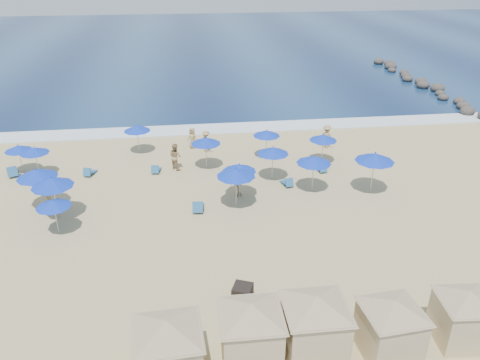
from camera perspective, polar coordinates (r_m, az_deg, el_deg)
The scene contains 36 objects.
ground at distance 25.40m, azimuth -1.30°, elevation -5.80°, with size 160.00×160.00×0.00m, color tan.
ocean at distance 77.63m, azimuth -5.75°, elevation 16.14°, with size 160.00×80.00×0.06m, color #0D224A.
surf_line at distance 39.36m, azimuth -3.69°, elevation 6.22°, with size 160.00×2.50×0.08m, color white.
rock_jetty at distance 54.79m, azimuth 21.93°, elevation 10.52°, with size 2.56×26.66×0.96m.
trash_bin at distance 20.39m, azimuth 0.31°, elevation -13.68°, with size 0.78×0.78×0.78m, color black.
cabana_0 at distance 16.71m, azimuth -8.77°, elevation -19.06°, with size 4.67×4.67×2.93m.
cabana_1 at distance 17.20m, azimuth 1.34°, elevation -17.26°, with size 4.55×4.55×2.85m.
cabana_2 at distance 17.62m, azimuth 9.17°, elevation -16.25°, with size 4.65×4.65×2.92m.
cabana_3 at distance 18.36m, azimuth 18.00°, elevation -15.93°, with size 4.24×4.24×2.67m.
cabana_4 at distance 19.91m, azimuth 25.75°, elevation -14.02°, with size 4.05×4.05×2.55m.
umbrella_0 at distance 34.12m, azimuth -25.42°, elevation 3.53°, with size 1.79×1.79×2.03m.
umbrella_1 at distance 27.13m, azimuth -21.95°, elevation -0.25°, with size 2.28×2.28×2.59m.
umbrella_2 at distance 33.12m, azimuth -23.79°, elevation 3.34°, with size 1.85×1.85×2.11m.
umbrella_3 at distance 25.89m, azimuth -21.83°, elevation -2.67°, with size 1.80×1.80×2.05m.
umbrella_4 at distance 34.78m, azimuth -12.45°, elevation 6.19°, with size 1.94×1.94×2.20m.
umbrella_5 at distance 31.49m, azimuth -4.21°, elevation 4.80°, with size 2.03×2.03×2.31m.
umbrella_6 at distance 26.37m, azimuth -0.49°, elevation 0.93°, with size 2.23×2.23×2.54m.
umbrella_7 at distance 29.85m, azimuth 4.04°, elevation 3.61°, with size 2.05×2.05×2.33m.
umbrella_8 at distance 27.43m, azimuth -0.09°, elevation 1.48°, with size 2.02×2.02×2.29m.
umbrella_9 at distance 33.13m, azimuth 3.26°, elevation 5.74°, with size 1.92×1.92×2.19m.
umbrella_10 at distance 32.76m, azimuth 10.12°, elevation 5.13°, with size 1.93×1.93×2.19m.
umbrella_11 at distance 29.13m, azimuth 16.13°, elevation 2.68°, with size 2.37×2.37×2.70m.
umbrella_12 at distance 28.55m, azimuth -23.55°, elevation 0.73°, with size 2.26×2.26×2.58m.
umbrella_13 at distance 28.58m, azimuth 9.01°, elevation 2.44°, with size 2.13×2.13×2.42m.
beach_chair_0 at distance 34.45m, azimuth -26.01°, elevation 0.89°, with size 1.10×1.54×0.77m.
beach_chair_1 at distance 32.63m, azimuth -17.89°, elevation 0.93°, with size 0.85×1.28×0.65m.
beach_chair_2 at distance 31.96m, azimuth -10.21°, elevation 1.29°, with size 0.69×1.22×0.63m.
beach_chair_3 at distance 26.95m, azimuth -5.12°, elevation -3.26°, with size 0.74×1.39×0.73m.
beach_chair_4 at distance 29.82m, azimuth 5.79°, elevation -0.30°, with size 0.74×1.24×0.64m.
beach_chair_5 at distance 32.08m, azimuth 9.88°, elevation 1.42°, with size 0.69×1.23×0.64m.
beachgoer_0 at distance 29.03m, azimuth -22.34°, elevation -1.80°, with size 0.58×0.38×1.58m, color tan.
beachgoer_1 at distance 31.98m, azimuth -7.89°, elevation 2.87°, with size 0.90×0.70×1.85m, color tan.
beachgoer_2 at distance 28.26m, azimuth -0.31°, elevation -0.31°, with size 0.99×0.41×1.69m, color tan.
beachgoer_3 at distance 35.78m, azimuth 10.53°, elevation 5.23°, with size 1.18×0.68×1.83m, color tan.
beachgoer_4 at distance 35.42m, azimuth -5.82°, elevation 5.12°, with size 0.78×0.51×1.59m, color tan.
beachgoer_5 at distance 34.62m, azimuth -4.15°, elevation 4.73°, with size 1.06×0.61×1.64m, color tan.
Camera 1 is at (-2.13, -21.43, 13.47)m, focal length 35.00 mm.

